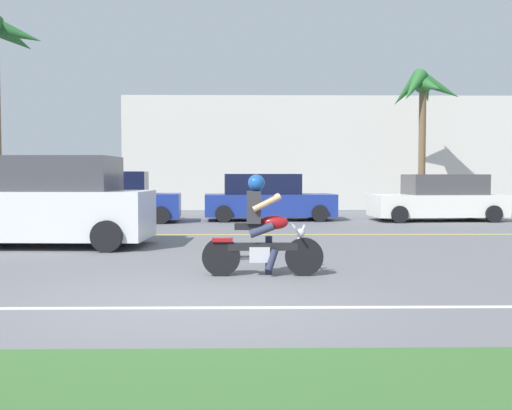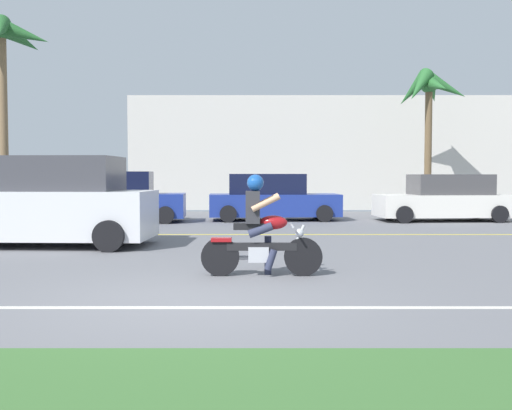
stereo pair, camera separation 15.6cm
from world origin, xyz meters
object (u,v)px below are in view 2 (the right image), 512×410
object	(u,v)px
parked_car_1	(120,199)
parked_car_3	(443,199)
suv_nearby	(45,203)
motorcyclist	(260,233)
palm_tree_0	(428,95)
palm_tree_1	(1,43)
parked_car_2	(271,199)

from	to	relation	value
parked_car_1	parked_car_3	xyz separation A→B (m)	(10.77, 0.48, -0.04)
suv_nearby	parked_car_1	world-z (taller)	suv_nearby
motorcyclist	suv_nearby	distance (m)	6.03
palm_tree_0	palm_tree_1	size ratio (longest dim) A/B	0.73
parked_car_1	palm_tree_0	world-z (taller)	palm_tree_0
parked_car_1	palm_tree_0	xyz separation A→B (m)	(11.26, 4.10, 3.91)
motorcyclist	suv_nearby	size ratio (longest dim) A/B	0.39
suv_nearby	palm_tree_0	distance (m)	16.08
motorcyclist	parked_car_3	bearing A→B (deg)	60.21
suv_nearby	parked_car_1	bearing A→B (deg)	88.89
parked_car_3	palm_tree_1	bearing A→B (deg)	167.13
parked_car_3	palm_tree_1	distance (m)	17.83
suv_nearby	parked_car_2	bearing A→B (deg)	55.32
parked_car_1	parked_car_2	distance (m)	5.04
suv_nearby	palm_tree_1	xyz separation A→B (m)	(-5.46, 10.83, 5.79)
motorcyclist	parked_car_1	world-z (taller)	parked_car_1
motorcyclist	palm_tree_0	distance (m)	16.55
suv_nearby	palm_tree_1	size ratio (longest dim) A/B	0.61
parked_car_3	parked_car_2	bearing A→B (deg)	177.10
motorcyclist	parked_car_3	size ratio (longest dim) A/B	0.42
parked_car_2	suv_nearby	bearing A→B (deg)	-124.68
palm_tree_1	motorcyclist	bearing A→B (deg)	-55.48
motorcyclist	parked_car_2	distance (m)	11.25
parked_car_2	motorcyclist	bearing A→B (deg)	-92.43
parked_car_2	palm_tree_0	size ratio (longest dim) A/B	0.79
palm_tree_0	palm_tree_1	world-z (taller)	palm_tree_1
suv_nearby	parked_car_2	distance (m)	8.98
parked_car_1	parked_car_2	xyz separation A→B (m)	(4.98, 0.78, -0.03)
suv_nearby	palm_tree_0	size ratio (longest dim) A/B	0.83
parked_car_3	palm_tree_0	distance (m)	5.38
parked_car_3	palm_tree_1	world-z (taller)	palm_tree_1
parked_car_1	palm_tree_1	xyz separation A→B (m)	(-5.59, 4.22, 5.97)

